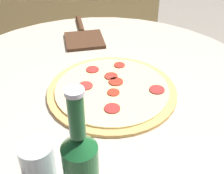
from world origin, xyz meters
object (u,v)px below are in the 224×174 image
object	(u,v)px
pizza	(112,90)
drinking_glass	(39,166)
beer_bottle	(81,166)
pizza_paddle	(83,36)

from	to	relation	value
pizza	drinking_glass	size ratio (longest dim) A/B	3.40
beer_bottle	pizza_paddle	world-z (taller)	beer_bottle
beer_bottle	pizza_paddle	bearing A→B (deg)	65.88
pizza	pizza_paddle	size ratio (longest dim) A/B	1.29
beer_bottle	drinking_glass	xyz separation A→B (m)	(-0.06, 0.07, -0.04)
beer_bottle	drinking_glass	distance (m)	0.11
drinking_glass	beer_bottle	bearing A→B (deg)	-51.48
pizza	drinking_glass	xyz separation A→B (m)	(-0.27, -0.20, 0.05)
pizza	beer_bottle	world-z (taller)	beer_bottle
pizza_paddle	pizza	bearing A→B (deg)	-173.99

